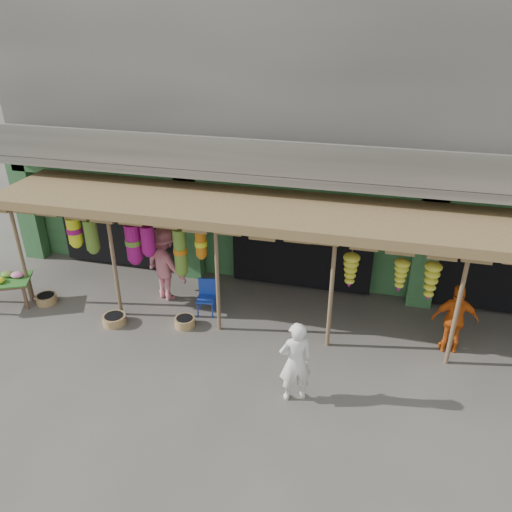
% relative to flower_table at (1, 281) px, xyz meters
% --- Properties ---
extents(ground, '(80.00, 80.00, 0.00)m').
position_rel_flower_table_xyz_m(ground, '(7.00, 0.50, -0.67)').
color(ground, '#514C47').
rests_on(ground, ground).
extents(building, '(16.40, 6.80, 7.00)m').
position_rel_flower_table_xyz_m(building, '(7.00, 5.37, 2.70)').
color(building, gray).
rests_on(building, ground).
extents(awning, '(14.00, 2.70, 2.79)m').
position_rel_flower_table_xyz_m(awning, '(6.82, 1.30, 1.91)').
color(awning, brown).
rests_on(awning, ground).
extents(flower_table, '(1.60, 1.32, 0.83)m').
position_rel_flower_table_xyz_m(flower_table, '(0.00, 0.00, 0.00)').
color(flower_table, brown).
rests_on(flower_table, ground).
extents(blue_chair, '(0.47, 0.48, 0.87)m').
position_rel_flower_table_xyz_m(blue_chair, '(4.98, 0.92, -0.19)').
color(blue_chair, '#1A38A9').
rests_on(blue_chair, ground).
extents(basket_left, '(0.54, 0.54, 0.21)m').
position_rel_flower_table_xyz_m(basket_left, '(0.92, 0.32, -0.56)').
color(basket_left, olive).
rests_on(basket_left, ground).
extents(basket_mid, '(0.72, 0.72, 0.21)m').
position_rel_flower_table_xyz_m(basket_mid, '(3.03, -0.09, -0.56)').
color(basket_mid, brown).
rests_on(basket_mid, ground).
extents(basket_right, '(0.54, 0.54, 0.22)m').
position_rel_flower_table_xyz_m(basket_right, '(4.68, 0.22, -0.56)').
color(basket_right, olive).
rests_on(basket_right, ground).
extents(person_front, '(0.74, 0.63, 1.71)m').
position_rel_flower_table_xyz_m(person_front, '(7.57, -1.49, 0.19)').
color(person_front, white).
rests_on(person_front, ground).
extents(person_vendor, '(0.98, 0.49, 1.62)m').
position_rel_flower_table_xyz_m(person_vendor, '(10.59, 0.76, 0.14)').
color(person_vendor, '#D65B14').
rests_on(person_vendor, ground).
extents(person_shopper, '(1.43, 1.15, 1.93)m').
position_rel_flower_table_xyz_m(person_shopper, '(3.80, 1.31, 0.30)').
color(person_shopper, '#CB6B79').
rests_on(person_shopper, ground).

